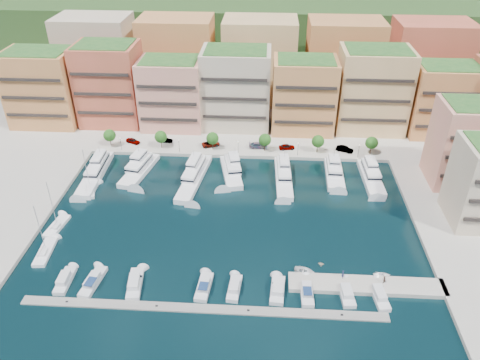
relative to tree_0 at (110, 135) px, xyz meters
The scene contains 59 objects.
ground 52.39m from the tree_0, 39.95° to the right, with size 400.00×400.00×0.00m, color black.
north_quay 49.34m from the tree_0, 35.47° to the left, with size 220.00×64.00×2.00m, color #9E998E.
hillside 86.46m from the tree_0, 62.40° to the left, with size 240.00×40.00×58.00m, color #1A3A17.
south_pontoon 73.65m from the tree_0, 59.77° to the right, with size 72.00×2.20×0.35m, color gray.
finger_pier 89.46m from the tree_0, 38.41° to the right, with size 32.00×5.00×2.00m, color #9E998E.
apartment_0 31.96m from the tree_0, 147.61° to the left, with size 22.00×16.50×24.80m.
apartment_1 21.20m from the tree_0, 102.21° to the left, with size 20.00×16.50×26.80m.
apartment_2 24.86m from the tree_0, 44.13° to the left, with size 20.00×15.50×22.80m.
apartment_3 43.22m from the tree_0, 25.95° to the left, with size 22.00×16.50×25.80m.
apartment_4 62.75m from the tree_0, 15.37° to the left, with size 20.00×15.50×23.80m.
apartment_5 84.60m from the tree_0, 12.71° to the left, with size 22.00×16.50×26.80m.
apartment_6 105.57m from the tree_0, ahead, with size 20.00×15.50×22.80m.
apartment_east_a 103.17m from the tree_0, ahead, with size 18.00×14.50×22.80m.
backblock_0 44.63m from the tree_0, 110.32° to the left, with size 26.00×18.00×30.00m, color beige.
backblock_1 44.63m from the tree_0, 69.68° to the left, with size 26.00×18.00×30.00m, color #CE804D.
backblock_2 61.58m from the tree_0, 41.99° to the left, with size 26.00×18.00×30.00m, color #EAB77B.
backblock_3 85.98m from the tree_0, 28.37° to the left, with size 26.00×18.00×30.00m, color #CC834A.
backblock_4 113.10m from the tree_0, 21.09° to the left, with size 26.00×18.00×30.00m, color #CC5744.
tree_0 is the anchor object (origin of this frame).
tree_1 16.00m from the tree_0, ahead, with size 3.80×3.80×5.65m.
tree_2 32.00m from the tree_0, ahead, with size 3.80×3.80×5.65m.
tree_3 48.00m from the tree_0, ahead, with size 3.80×3.80×5.65m.
tree_4 64.00m from the tree_0, ahead, with size 3.80×3.80×5.65m.
tree_5 80.00m from the tree_0, ahead, with size 3.80×3.80×5.65m.
lamppost_0 4.70m from the tree_0, 29.90° to the right, with size 0.30×0.30×4.20m.
lamppost_1 22.14m from the tree_0, ahead, with size 0.30×0.30×4.20m.
lamppost_2 40.08m from the tree_0, ahead, with size 0.30×0.30×4.20m.
lamppost_3 58.05m from the tree_0, ahead, with size 0.30×0.30×4.20m.
lamppost_4 76.04m from the tree_0, ahead, with size 0.30×0.30×4.20m.
yacht_0 15.84m from the tree_0, 89.18° to the right, with size 5.15×24.00×7.30m.
yacht_1 18.27m from the tree_0, 46.76° to the right, with size 8.40×19.16×7.30m.
yacht_2 32.84m from the tree_0, 28.87° to the right, with size 7.42×24.94×7.30m.
yacht_3 40.78m from the tree_0, 17.75° to the right, with size 7.93×17.78×7.30m.
yacht_4 55.57m from the tree_0, 15.05° to the right, with size 5.06×21.63×7.30m.
yacht_5 69.07m from the tree_0, ahead, with size 5.13×16.10×7.30m.
yacht_6 79.19m from the tree_0, ahead, with size 5.16×18.62×7.30m.
cruiser_0 58.72m from the tree_0, 82.60° to the right, with size 2.64×7.75×2.55m.
cruiser_1 59.81m from the tree_0, 76.92° to the right, with size 3.69×9.14×2.66m.
cruiser_2 62.39m from the tree_0, 68.96° to the right, with size 3.76×9.02×2.55m.
cruiser_4 68.82m from the tree_0, 57.75° to the right, with size 3.20×7.94×2.66m.
cruiser_5 72.33m from the tree_0, 53.55° to the right, with size 2.91×7.39×2.55m.
cruiser_6 77.86m from the tree_0, 48.34° to the right, with size 3.27×7.76×2.55m.
cruiser_7 81.89m from the tree_0, 45.27° to the right, with size 2.62×8.06×2.66m.
cruiser_8 87.64m from the tree_0, 41.57° to the right, with size 3.14×7.62×2.55m.
cruiser_9 92.58m from the tree_0, 38.91° to the right, with size 3.43×8.65×2.55m.
sailboat_1 40.42m from the tree_0, 92.05° to the right, with size 3.88×9.07×13.20m.
sailboat_2 24.68m from the tree_0, 87.09° to the right, with size 4.92×8.34×13.20m.
sailboat_0 49.67m from the tree_0, 90.43° to the right, with size 3.59×9.69×13.20m.
tender_0 77.50m from the tree_0, 42.07° to the right, with size 3.08×4.31×0.89m, color white.
tender_2 90.44m from the tree_0, 35.28° to the right, with size 2.52×3.53×0.73m, color white.
tender_1 78.75m from the tree_0, 38.87° to the right, with size 1.19×1.38×0.73m, color beige.
car_0 7.42m from the tree_0, 20.74° to the left, with size 1.87×4.65×1.58m, color gray.
car_1 17.22m from the tree_0, 12.28° to the left, with size 1.51×4.32×1.42m, color gray.
car_2 31.39m from the tree_0, ahead, with size 2.59×5.62×1.56m, color gray.
car_3 46.10m from the tree_0, ahead, with size 2.31×5.68×1.65m, color gray.
car_4 54.89m from the tree_0, ahead, with size 1.97×4.91×1.67m, color gray.
car_5 72.50m from the tree_0, ahead, with size 1.82×5.21×1.72m, color gray.
person_0 84.70m from the tree_0, 39.69° to the right, with size 0.70×0.46×1.93m, color #26274C.
person_1 91.70m from the tree_0, 36.84° to the right, with size 0.83×0.65×1.71m, color #443329.
Camera 1 is at (8.33, -93.11, 70.06)m, focal length 35.00 mm.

